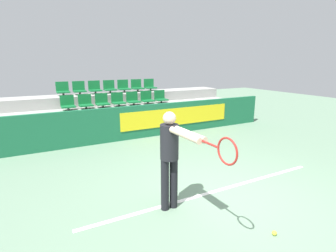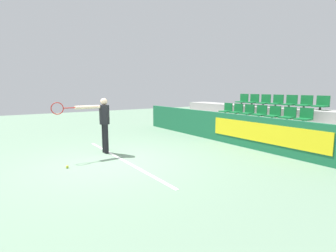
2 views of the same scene
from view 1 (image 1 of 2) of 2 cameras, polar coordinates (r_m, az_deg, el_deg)
ground_plane at (r=4.83m, az=12.33°, el=-15.22°), size 30.00×30.00×0.00m
court_baseline at (r=5.03m, az=10.08°, el=-13.82°), size 4.98×0.08×0.01m
barrier_wall at (r=8.11m, az=-6.76°, el=0.86°), size 9.89×0.14×1.03m
bleacher_tier_front at (r=8.71m, az=-8.36°, el=-0.50°), size 9.49×1.00×0.38m
bleacher_tier_middle at (r=9.59m, az=-10.45°, el=1.91°), size 9.49×1.00×0.76m
bleacher_tier_back at (r=10.50m, az=-12.19°, el=3.90°), size 9.49×1.00×1.14m
stadium_chair_0 at (r=8.33m, az=-19.84°, el=0.95°), size 0.44×0.39×0.49m
stadium_chair_1 at (r=8.43m, az=-16.02°, el=1.38°), size 0.44×0.39×0.49m
stadium_chair_2 at (r=8.56m, az=-12.31°, el=1.78°), size 0.44×0.39×0.49m
stadium_chair_3 at (r=8.73m, az=-8.71°, el=2.17°), size 0.44×0.39×0.49m
stadium_chair_4 at (r=8.93m, az=-5.27°, el=2.53°), size 0.44×0.39×0.49m
stadium_chair_5 at (r=9.16m, az=-1.99°, el=2.87°), size 0.44×0.39×0.49m
stadium_chair_6 at (r=9.42m, az=1.13°, el=3.18°), size 0.44×0.39×0.49m
stadium_chair_7 at (r=9.25m, az=-20.98°, el=4.45°), size 0.44×0.39×0.49m
stadium_chair_8 at (r=9.33m, az=-17.52°, el=4.81°), size 0.44×0.39×0.49m
stadium_chair_9 at (r=9.45m, az=-14.12°, el=5.14°), size 0.44×0.39×0.49m
stadium_chair_10 at (r=9.60m, az=-10.82°, el=5.44°), size 0.44×0.39×0.49m
stadium_chair_11 at (r=9.79m, az=-7.63°, el=5.72°), size 0.44×0.39×0.49m
stadium_chair_12 at (r=10.00m, az=-4.56°, el=5.96°), size 0.44×0.39×0.49m
stadium_chair_13 at (r=10.24m, az=-1.62°, el=6.18°), size 0.44×0.39×0.49m
stadium_chair_14 at (r=10.19m, az=-21.93°, el=7.32°), size 0.44×0.39×0.49m
stadium_chair_15 at (r=10.27m, az=-18.75°, el=7.62°), size 0.44×0.39×0.49m
stadium_chair_16 at (r=10.38m, az=-15.63°, el=7.90°), size 0.44×0.39×0.49m
stadium_chair_17 at (r=10.51m, az=-12.58°, el=8.15°), size 0.44×0.39×0.49m
stadium_chair_18 at (r=10.68m, az=-9.62°, el=8.37°), size 0.44×0.39×0.49m
stadium_chair_19 at (r=10.87m, az=-6.74°, el=8.56°), size 0.44×0.39×0.49m
stadium_chair_20 at (r=11.10m, az=-3.98°, el=8.72°), size 0.44×0.39×0.49m
tennis_player at (r=3.99m, az=0.96°, el=-5.85°), size 0.29×1.57×1.60m
tennis_ball at (r=4.15m, az=22.14°, el=-20.78°), size 0.07×0.07×0.07m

